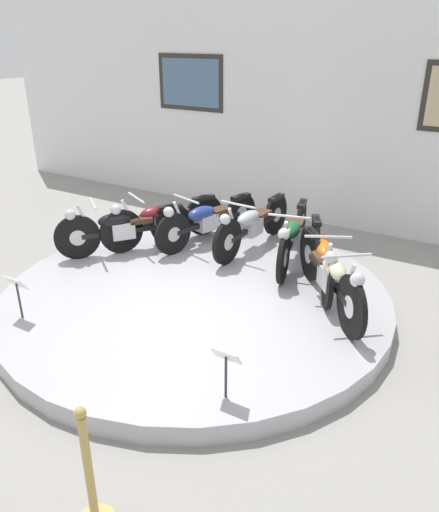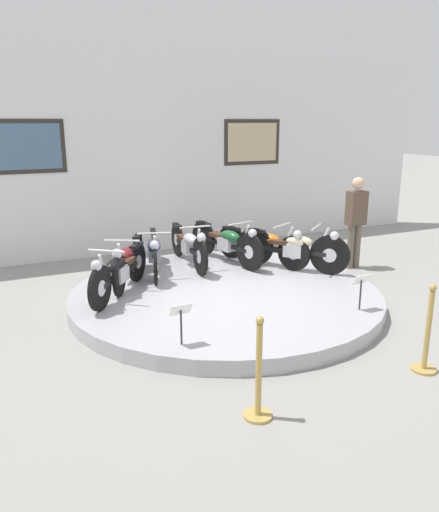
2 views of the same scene
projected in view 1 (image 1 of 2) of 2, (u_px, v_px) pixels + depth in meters
ground_plane at (196, 304)px, 6.26m from camera, size 60.00×60.00×0.00m
display_platform at (196, 297)px, 6.21m from camera, size 4.74×4.74×0.21m
back_wall at (314, 102)px, 8.30m from camera, size 14.00×0.22×4.11m
motorcycle_black at (123, 227)px, 7.09m from camera, size 1.26×1.60×0.79m
motorcycle_maroon at (162, 219)px, 7.37m from camera, size 0.98×1.79×0.80m
motorcycle_blue at (206, 219)px, 7.41m from camera, size 0.69×1.90×0.78m
motorcycle_silver at (252, 224)px, 7.19m from camera, size 0.54×1.99×0.80m
motorcycle_green at (293, 235)px, 6.76m from camera, size 0.61×1.98×0.81m
motorcycle_orange at (322, 255)px, 6.22m from camera, size 0.93×1.78×0.78m
motorcycle_cream at (330, 274)px, 5.66m from camera, size 1.32×1.61×0.82m
info_placard_front_left at (17, 288)px, 5.43m from camera, size 0.26×0.11×0.51m
info_placard_front_centre at (226, 362)px, 4.21m from camera, size 0.26×0.11×0.51m
stanchion_post_right_of_entry at (91, 488)px, 3.32m from camera, size 0.28×0.28×1.02m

